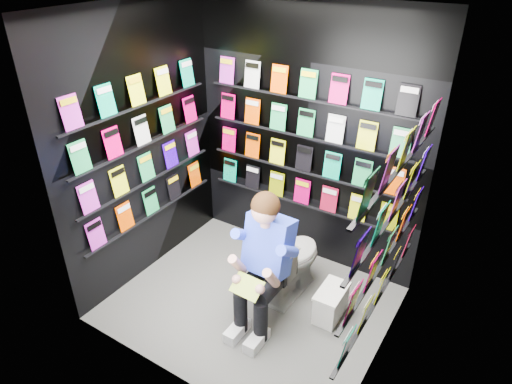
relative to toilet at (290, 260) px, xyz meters
The scene contains 14 objects.
floor 0.55m from the toilet, 121.72° to the right, with size 2.40×2.40×0.00m, color #5A5A58.
ceiling 2.27m from the toilet, 121.72° to the right, with size 2.40×2.40×0.00m, color white.
wall_back 1.16m from the toilet, 108.15° to the left, with size 2.40×0.04×2.60m, color black.
wall_front 1.65m from the toilet, 99.04° to the right, with size 2.40×0.04×2.60m, color black.
wall_left 1.73m from the toilet, 166.23° to the right, with size 0.04×2.00×2.60m, color black.
wall_right 1.40m from the toilet, 19.37° to the right, with size 0.04×2.00×2.60m, color black.
comics_back 1.15m from the toilet, 108.97° to the left, with size 2.10×0.06×1.37m, color #D8005A, non-canonical shape.
comics_left 1.71m from the toilet, 165.94° to the right, with size 0.06×1.70×1.37m, color #D8005A, non-canonical shape.
comics_right 1.38m from the toilet, 19.93° to the right, with size 0.06×1.70×1.37m, color #D8005A, non-canonical shape.
toilet is the anchor object (origin of this frame).
longbox 0.54m from the toilet, 11.74° to the right, with size 0.20×0.36×0.27m, color white.
longbox_lid 0.50m from the toilet, 11.74° to the right, with size 0.22×0.38×0.03m, color white.
reader 0.56m from the toilet, 90.00° to the right, with size 0.52×0.77×1.41m, color blue, non-canonical shape.
held_comic 0.76m from the toilet, 90.00° to the right, with size 0.26×0.01×0.18m, color green.
Camera 1 is at (1.78, -2.71, 3.01)m, focal length 32.00 mm.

